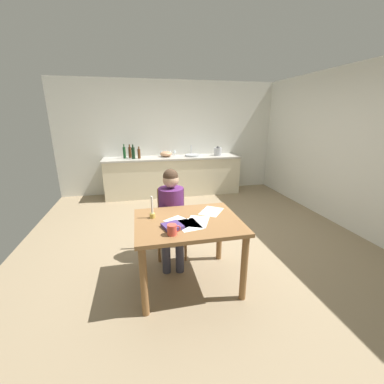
# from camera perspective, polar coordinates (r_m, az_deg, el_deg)

# --- Properties ---
(ground_plane) EXTENTS (5.20, 5.20, 0.04)m
(ground_plane) POSITION_cam_1_polar(r_m,az_deg,el_deg) (3.96, 0.65, -10.35)
(ground_plane) COLOR #937F60
(wall_back) EXTENTS (5.20, 0.12, 2.60)m
(wall_back) POSITION_cam_1_polar(r_m,az_deg,el_deg) (6.09, -5.00, 12.37)
(wall_back) COLOR silver
(wall_back) RESTS_ON ground
(wall_right) EXTENTS (0.12, 5.20, 2.60)m
(wall_right) POSITION_cam_1_polar(r_m,az_deg,el_deg) (4.85, 32.58, 8.49)
(wall_right) COLOR silver
(wall_right) RESTS_ON ground
(kitchen_counter) EXTENTS (3.15, 0.64, 0.90)m
(kitchen_counter) POSITION_cam_1_polar(r_m,az_deg,el_deg) (5.87, -4.31, 3.81)
(kitchen_counter) COLOR beige
(kitchen_counter) RESTS_ON ground
(dining_table) EXTENTS (1.11, 0.89, 0.76)m
(dining_table) POSITION_cam_1_polar(r_m,az_deg,el_deg) (2.66, -0.95, -8.96)
(dining_table) COLOR olive
(dining_table) RESTS_ON ground
(chair_at_table) EXTENTS (0.44, 0.44, 0.89)m
(chair_at_table) POSITION_cam_1_polar(r_m,az_deg,el_deg) (3.32, -4.79, -6.12)
(chair_at_table) COLOR olive
(chair_at_table) RESTS_ON ground
(person_seated) EXTENTS (0.37, 0.61, 1.19)m
(person_seated) POSITION_cam_1_polar(r_m,az_deg,el_deg) (3.12, -4.77, -4.23)
(person_seated) COLOR #592666
(person_seated) RESTS_ON ground
(coffee_mug) EXTENTS (0.13, 0.09, 0.10)m
(coffee_mug) POSITION_cam_1_polar(r_m,az_deg,el_deg) (2.30, -4.60, -8.70)
(coffee_mug) COLOR #D84C3F
(coffee_mug) RESTS_ON dining_table
(candlestick) EXTENTS (0.06, 0.06, 0.24)m
(candlestick) POSITION_cam_1_polar(r_m,az_deg,el_deg) (2.68, -9.19, -4.59)
(candlestick) COLOR gold
(candlestick) RESTS_ON dining_table
(book_magazine) EXTENTS (0.22, 0.22, 0.03)m
(book_magazine) POSITION_cam_1_polar(r_m,az_deg,el_deg) (2.44, -4.56, -7.91)
(book_magazine) COLOR #4B3475
(book_magazine) RESTS_ON dining_table
(paper_letter) EXTENTS (0.34, 0.36, 0.00)m
(paper_letter) POSITION_cam_1_polar(r_m,az_deg,el_deg) (2.57, -2.83, -6.95)
(paper_letter) COLOR white
(paper_letter) RESTS_ON dining_table
(paper_bill) EXTENTS (0.26, 0.33, 0.00)m
(paper_bill) POSITION_cam_1_polar(r_m,az_deg,el_deg) (2.51, -0.79, -7.59)
(paper_bill) COLOR white
(paper_bill) RESTS_ON dining_table
(paper_envelope) EXTENTS (0.31, 0.36, 0.00)m
(paper_envelope) POSITION_cam_1_polar(r_m,az_deg,el_deg) (2.58, 1.35, -6.83)
(paper_envelope) COLOR white
(paper_envelope) RESTS_ON dining_table
(paper_receipt) EXTENTS (0.34, 0.36, 0.00)m
(paper_receipt) POSITION_cam_1_polar(r_m,az_deg,el_deg) (2.85, 4.50, -4.48)
(paper_receipt) COLOR white
(paper_receipt) RESTS_ON dining_table
(sink_unit) EXTENTS (0.36, 0.36, 0.24)m
(sink_unit) POSITION_cam_1_polar(r_m,az_deg,el_deg) (5.87, 0.14, 8.53)
(sink_unit) COLOR #B2B7BC
(sink_unit) RESTS_ON kitchen_counter
(bottle_oil) EXTENTS (0.06, 0.06, 0.31)m
(bottle_oil) POSITION_cam_1_polar(r_m,az_deg,el_deg) (5.75, -15.41, 8.84)
(bottle_oil) COLOR #194C23
(bottle_oil) RESTS_ON kitchen_counter
(bottle_vinegar) EXTENTS (0.07, 0.07, 0.30)m
(bottle_vinegar) POSITION_cam_1_polar(r_m,az_deg,el_deg) (5.81, -14.21, 8.95)
(bottle_vinegar) COLOR #593319
(bottle_vinegar) RESTS_ON kitchen_counter
(bottle_wine_red) EXTENTS (0.07, 0.07, 0.31)m
(bottle_wine_red) POSITION_cam_1_polar(r_m,az_deg,el_deg) (5.65, -13.48, 8.84)
(bottle_wine_red) COLOR black
(bottle_wine_red) RESTS_ON kitchen_counter
(bottle_sauce) EXTENTS (0.06, 0.06, 0.26)m
(bottle_sauce) POSITION_cam_1_polar(r_m,az_deg,el_deg) (5.66, -12.18, 8.73)
(bottle_sauce) COLOR #593319
(bottle_sauce) RESTS_ON kitchen_counter
(mixing_bowl) EXTENTS (0.28, 0.28, 0.12)m
(mixing_bowl) POSITION_cam_1_polar(r_m,az_deg,el_deg) (5.82, -6.05, 8.76)
(mixing_bowl) COLOR tan
(mixing_bowl) RESTS_ON kitchen_counter
(stovetop_kettle) EXTENTS (0.18, 0.18, 0.22)m
(stovetop_kettle) POSITION_cam_1_polar(r_m,az_deg,el_deg) (6.02, 6.01, 9.39)
(stovetop_kettle) COLOR #B7BABF
(stovetop_kettle) RESTS_ON kitchen_counter
(wine_glass_near_sink) EXTENTS (0.07, 0.07, 0.15)m
(wine_glass_near_sink) POSITION_cam_1_polar(r_m,az_deg,el_deg) (5.93, -4.04, 9.41)
(wine_glass_near_sink) COLOR silver
(wine_glass_near_sink) RESTS_ON kitchen_counter
(wine_glass_by_kettle) EXTENTS (0.07, 0.07, 0.15)m
(wine_glass_by_kettle) POSITION_cam_1_polar(r_m,az_deg,el_deg) (5.91, -5.12, 9.37)
(wine_glass_by_kettle) COLOR silver
(wine_glass_by_kettle) RESTS_ON kitchen_counter
(wine_glass_back_left) EXTENTS (0.07, 0.07, 0.15)m
(wine_glass_back_left) POSITION_cam_1_polar(r_m,az_deg,el_deg) (5.90, -6.13, 9.32)
(wine_glass_back_left) COLOR silver
(wine_glass_back_left) RESTS_ON kitchen_counter
(wine_glass_back_right) EXTENTS (0.07, 0.07, 0.15)m
(wine_glass_back_right) POSITION_cam_1_polar(r_m,az_deg,el_deg) (5.89, -7.18, 9.27)
(wine_glass_back_right) COLOR silver
(wine_glass_back_right) RESTS_ON kitchen_counter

